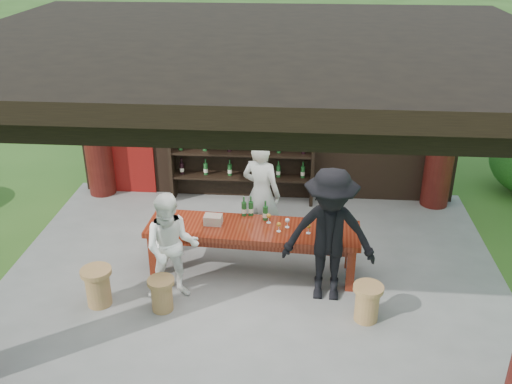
# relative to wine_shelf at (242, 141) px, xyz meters

# --- Properties ---
(ground) EXTENTS (90.00, 90.00, 0.00)m
(ground) POSITION_rel_wine_shelf_xyz_m (0.43, -2.45, -1.17)
(ground) COLOR #2D5119
(ground) RESTS_ON ground
(pavilion) EXTENTS (7.50, 6.00, 3.60)m
(pavilion) POSITION_rel_wine_shelf_xyz_m (0.41, -2.02, 0.96)
(pavilion) COLOR slate
(pavilion) RESTS_ON ground
(wine_shelf) EXTENTS (2.65, 0.40, 2.33)m
(wine_shelf) POSITION_rel_wine_shelf_xyz_m (0.00, 0.00, 0.00)
(wine_shelf) COLOR black
(wine_shelf) RESTS_ON ground
(tasting_table) EXTENTS (3.14, 0.96, 0.75)m
(tasting_table) POSITION_rel_wine_shelf_xyz_m (0.41, -2.40, -0.54)
(tasting_table) COLOR #59190C
(tasting_table) RESTS_ON ground
(stool_near_left) EXTENTS (0.36, 0.36, 0.48)m
(stool_near_left) POSITION_rel_wine_shelf_xyz_m (-0.73, -3.44, -0.92)
(stool_near_left) COLOR olive
(stool_near_left) RESTS_ON ground
(stool_near_right) EXTENTS (0.40, 0.40, 0.52)m
(stool_near_right) POSITION_rel_wine_shelf_xyz_m (1.99, -3.44, -0.89)
(stool_near_right) COLOR olive
(stool_near_right) RESTS_ON ground
(stool_far_left) EXTENTS (0.42, 0.42, 0.56)m
(stool_far_left) POSITION_rel_wine_shelf_xyz_m (-1.63, -3.39, -0.88)
(stool_far_left) COLOR olive
(stool_far_left) RESTS_ON ground
(host) EXTENTS (0.76, 0.65, 1.78)m
(host) POSITION_rel_wine_shelf_xyz_m (0.47, -1.55, -0.28)
(host) COLOR silver
(host) RESTS_ON ground
(guest_woman) EXTENTS (0.84, 0.69, 1.56)m
(guest_woman) POSITION_rel_wine_shelf_xyz_m (-0.64, -3.10, -0.39)
(guest_woman) COLOR white
(guest_woman) RESTS_ON ground
(guest_man) EXTENTS (1.28, 0.78, 1.94)m
(guest_man) POSITION_rel_wine_shelf_xyz_m (1.48, -2.95, -0.20)
(guest_man) COLOR black
(guest_man) RESTS_ON ground
(table_bottles) EXTENTS (0.41, 0.21, 0.31)m
(table_bottles) POSITION_rel_wine_shelf_xyz_m (0.39, -2.08, -0.26)
(table_bottles) COLOR #194C1E
(table_bottles) RESTS_ON tasting_table
(table_glasses) EXTENTS (0.92, 0.34, 0.15)m
(table_glasses) POSITION_rel_wine_shelf_xyz_m (1.07, -2.42, -0.34)
(table_glasses) COLOR silver
(table_glasses) RESTS_ON tasting_table
(napkin_basket) EXTENTS (0.27, 0.19, 0.14)m
(napkin_basket) POSITION_rel_wine_shelf_xyz_m (-0.18, -2.35, -0.35)
(napkin_basket) COLOR #BF6672
(napkin_basket) RESTS_ON tasting_table
(shrubs) EXTENTS (15.87, 7.68, 1.36)m
(shrubs) POSITION_rel_wine_shelf_xyz_m (3.14, -1.64, -0.61)
(shrubs) COLOR #194C14
(shrubs) RESTS_ON ground
(trees) EXTENTS (22.82, 10.49, 4.80)m
(trees) POSITION_rel_wine_shelf_xyz_m (3.72, -0.32, 2.20)
(trees) COLOR #3F2819
(trees) RESTS_ON ground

